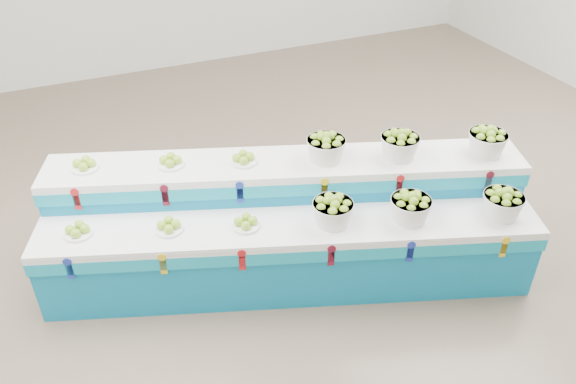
{
  "coord_description": "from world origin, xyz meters",
  "views": [
    {
      "loc": [
        -2.21,
        -3.97,
        3.69
      ],
      "look_at": [
        -0.61,
        -0.24,
        0.87
      ],
      "focal_mm": 35.85,
      "sensor_mm": 36.0,
      "label": 1
    }
  ],
  "objects_px": {
    "display_stand": "(288,225)",
    "plate_upper_mid": "(170,161)",
    "basket_upper_right": "(487,141)",
    "basket_lower_left": "(333,211)"
  },
  "relations": [
    {
      "from": "plate_upper_mid",
      "to": "basket_upper_right",
      "type": "bearing_deg",
      "value": -18.94
    },
    {
      "from": "basket_upper_right",
      "to": "basket_lower_left",
      "type": "bearing_deg",
      "value": -178.88
    },
    {
      "from": "basket_lower_left",
      "to": "plate_upper_mid",
      "type": "xyz_separation_m",
      "value": [
        -1.11,
        0.94,
        0.23
      ]
    },
    {
      "from": "display_stand",
      "to": "basket_upper_right",
      "type": "bearing_deg",
      "value": 8.35
    },
    {
      "from": "basket_lower_left",
      "to": "basket_upper_right",
      "type": "relative_size",
      "value": 1.0
    },
    {
      "from": "plate_upper_mid",
      "to": "basket_upper_right",
      "type": "height_order",
      "value": "basket_upper_right"
    },
    {
      "from": "display_stand",
      "to": "plate_upper_mid",
      "type": "xyz_separation_m",
      "value": [
        -0.86,
        0.58,
        0.56
      ]
    },
    {
      "from": "plate_upper_mid",
      "to": "display_stand",
      "type": "bearing_deg",
      "value": -33.69
    },
    {
      "from": "basket_lower_left",
      "to": "basket_upper_right",
      "type": "height_order",
      "value": "basket_upper_right"
    },
    {
      "from": "basket_lower_left",
      "to": "plate_upper_mid",
      "type": "height_order",
      "value": "plate_upper_mid"
    }
  ]
}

